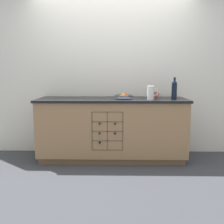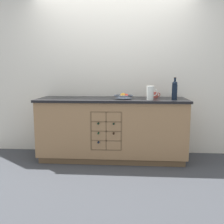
{
  "view_description": "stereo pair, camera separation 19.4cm",
  "coord_description": "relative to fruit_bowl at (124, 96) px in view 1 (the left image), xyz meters",
  "views": [
    {
      "loc": [
        0.07,
        -3.66,
        1.27
      ],
      "look_at": [
        0.0,
        0.0,
        0.72
      ],
      "focal_mm": 40.0,
      "sensor_mm": 36.0,
      "label": 1
    },
    {
      "loc": [
        0.26,
        -3.65,
        1.27
      ],
      "look_at": [
        0.0,
        0.0,
        0.72
      ],
      "focal_mm": 40.0,
      "sensor_mm": 36.0,
      "label": 2
    }
  ],
  "objects": [
    {
      "name": "white_pitcher",
      "position": [
        0.37,
        -0.11,
        0.06
      ],
      "size": [
        0.15,
        0.1,
        0.19
      ],
      "color": "silver",
      "rests_on": "kitchen_island"
    },
    {
      "name": "ground_plane",
      "position": [
        -0.17,
        0.06,
        -0.96
      ],
      "size": [
        14.0,
        14.0,
        0.0
      ],
      "primitive_type": "plane",
      "color": "#383A3F"
    },
    {
      "name": "ceramic_mug",
      "position": [
        0.48,
        0.26,
        0.0
      ],
      "size": [
        0.13,
        0.09,
        0.08
      ],
      "color": "#B7473D",
      "rests_on": "kitchen_island"
    },
    {
      "name": "standing_wine_bottle",
      "position": [
        0.72,
        -0.03,
        0.1
      ],
      "size": [
        0.08,
        0.08,
        0.31
      ],
      "color": "black",
      "rests_on": "kitchen_island"
    },
    {
      "name": "kitchen_island",
      "position": [
        -0.17,
        0.06,
        -0.49
      ],
      "size": [
        2.18,
        0.71,
        0.92
      ],
      "color": "brown",
      "rests_on": "ground_plane"
    },
    {
      "name": "fruit_bowl",
      "position": [
        0.0,
        0.0,
        0.0
      ],
      "size": [
        0.27,
        0.27,
        0.08
      ],
      "color": "#4C5666",
      "rests_on": "kitchen_island"
    },
    {
      "name": "back_wall",
      "position": [
        -0.17,
        0.46,
        0.32
      ],
      "size": [
        4.54,
        0.06,
        2.55
      ],
      "primitive_type": "cube",
      "color": "silver",
      "rests_on": "ground_plane"
    }
  ]
}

